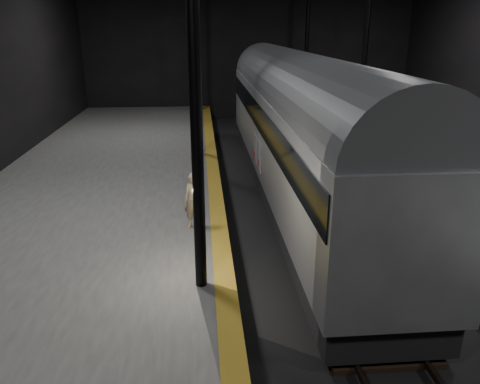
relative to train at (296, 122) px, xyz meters
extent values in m
plane|color=black|center=(0.00, -4.23, -3.15)|extent=(44.00, 44.00, 0.00)
cube|color=#4B4B49|center=(-7.50, -4.23, -2.65)|extent=(9.00, 43.80, 1.00)
cube|color=olive|center=(-3.25, -4.23, -2.14)|extent=(0.50, 43.80, 0.01)
cube|color=#3F3328|center=(-0.72, -4.23, -2.98)|extent=(0.08, 43.00, 0.14)
cube|color=#3F3328|center=(0.72, -4.23, -2.98)|extent=(0.08, 43.00, 0.14)
cube|color=black|center=(0.00, -4.23, -3.09)|extent=(2.40, 42.00, 0.12)
cylinder|color=black|center=(-3.80, -8.23, 2.85)|extent=(0.26, 0.26, 10.00)
cylinder|color=black|center=(-3.80, 3.77, 2.85)|extent=(0.26, 0.26, 10.00)
cylinder|color=black|center=(3.80, 3.77, 2.85)|extent=(0.26, 0.26, 10.00)
cylinder|color=black|center=(-3.80, 15.77, 2.85)|extent=(0.26, 0.26, 10.00)
cylinder|color=black|center=(3.80, 15.77, 2.85)|extent=(0.26, 0.26, 10.00)
cube|color=#9B9EA3|center=(0.00, 0.00, -0.46)|extent=(3.06, 21.10, 3.17)
cube|color=black|center=(0.00, 0.00, -2.44)|extent=(2.80, 20.68, 0.90)
cube|color=black|center=(0.00, 0.00, 0.28)|extent=(3.12, 20.79, 0.95)
cylinder|color=slate|center=(0.00, 0.00, 1.13)|extent=(3.00, 20.89, 3.00)
cube|color=black|center=(0.00, -7.39, -2.83)|extent=(1.90, 2.32, 0.37)
cube|color=black|center=(0.00, 7.39, -2.83)|extent=(1.90, 2.32, 0.37)
cube|color=silver|center=(-1.56, -1.06, -1.09)|extent=(0.04, 0.79, 1.11)
cube|color=silver|center=(-1.56, 0.21, -1.09)|extent=(0.04, 0.79, 1.11)
cylinder|color=#AC1524|center=(-1.58, -0.87, -1.35)|extent=(0.03, 0.27, 0.27)
cylinder|color=#AC1524|center=(-1.58, 0.40, -1.35)|extent=(0.03, 0.27, 0.27)
imported|color=tan|center=(-3.97, -4.95, -1.30)|extent=(0.71, 0.58, 1.69)
camera|label=1|loc=(-3.72, -17.76, 3.47)|focal=35.00mm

